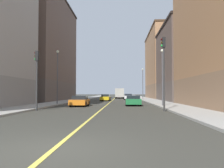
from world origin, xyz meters
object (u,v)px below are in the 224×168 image
(street_lamp_left_far, at_px, (143,81))
(box_truck, at_px, (120,93))
(building_right_midblock, at_px, (42,50))
(car_maroon, at_px, (119,96))
(building_left_far, at_px, (166,65))
(car_orange, at_px, (80,101))
(traffic_light_left_near, at_px, (164,64))
(traffic_light_right_near, at_px, (37,72))
(car_green, at_px, (133,100))
(street_lamp_right_near, at_px, (57,71))
(car_white, at_px, (128,97))
(building_left_mid, at_px, (188,63))
(car_yellow, at_px, (105,98))
(street_lamp_left_near, at_px, (162,71))

(street_lamp_left_far, height_order, box_truck, street_lamp_left_far)
(building_right_midblock, height_order, car_maroon, building_right_midblock)
(building_left_far, distance_m, box_truck, 15.15)
(building_left_far, distance_m, car_orange, 41.32)
(traffic_light_left_near, distance_m, traffic_light_right_near, 11.49)
(building_right_midblock, xyz_separation_m, traffic_light_right_near, (8.66, -25.68, -6.96))
(car_maroon, bearing_deg, building_left_far, -32.22)
(car_green, bearing_deg, car_maroon, 93.00)
(street_lamp_right_near, bearing_deg, car_white, 66.69)
(street_lamp_right_near, relative_size, car_white, 1.78)
(building_left_far, height_order, street_lamp_right_near, building_left_far)
(building_left_mid, bearing_deg, street_lamp_left_far, 132.11)
(car_white, bearing_deg, building_left_mid, -44.72)
(box_truck, bearing_deg, car_green, -86.66)
(street_lamp_left_far, bearing_deg, traffic_light_left_near, -91.85)
(street_lamp_left_far, height_order, car_green, street_lamp_left_far)
(building_left_far, xyz_separation_m, car_orange, (-17.50, -36.42, -8.66))
(building_left_mid, xyz_separation_m, street_lamp_left_far, (-7.68, 8.49, -2.79))
(car_yellow, xyz_separation_m, car_green, (4.68, -16.01, 0.00))
(car_yellow, distance_m, car_white, 10.13)
(building_left_mid, xyz_separation_m, car_maroon, (-13.24, 28.85, -6.49))
(car_green, distance_m, car_white, 24.97)
(traffic_light_left_near, distance_m, car_green, 9.79)
(building_left_far, xyz_separation_m, box_truck, (-13.02, 0.04, -7.76))
(car_yellow, xyz_separation_m, car_orange, (-1.83, -17.79, -0.01))
(street_lamp_left_near, xyz_separation_m, street_lamp_right_near, (-13.47, 3.68, 0.36))
(building_right_midblock, xyz_separation_m, traffic_light_left_near, (20.13, -25.68, -6.30))
(car_orange, bearing_deg, car_maroon, 84.57)
(street_lamp_right_near, xyz_separation_m, box_truck, (8.13, 33.39, -3.01))
(traffic_light_right_near, bearing_deg, street_lamp_left_far, 68.33)
(building_left_far, height_order, box_truck, building_left_far)
(street_lamp_left_far, xyz_separation_m, car_maroon, (-5.57, 20.36, -3.70))
(car_green, distance_m, box_truck, 34.75)
(street_lamp_right_near, relative_size, car_yellow, 1.68)
(building_left_far, xyz_separation_m, car_green, (-10.99, -34.64, -8.65))
(street_lamp_left_far, relative_size, box_truck, 0.92)
(street_lamp_right_near, distance_m, car_maroon, 42.62)
(car_orange, bearing_deg, street_lamp_right_near, 139.95)
(car_green, distance_m, car_orange, 6.75)
(car_yellow, bearing_deg, car_white, 62.22)
(box_truck, bearing_deg, building_left_mid, -57.64)
(street_lamp_right_near, bearing_deg, building_left_far, 57.62)
(traffic_light_left_near, relative_size, street_lamp_left_far, 0.95)
(building_left_mid, relative_size, car_green, 3.85)
(street_lamp_left_far, xyz_separation_m, box_truck, (-5.34, 12.05, -2.85))
(building_left_mid, relative_size, street_lamp_left_near, 2.52)
(street_lamp_left_far, bearing_deg, building_left_far, 57.42)
(building_right_midblock, bearing_deg, street_lamp_left_near, -42.32)
(traffic_light_left_near, xyz_separation_m, car_maroon, (-4.55, 51.80, -3.54))
(building_right_midblock, bearing_deg, car_white, 24.38)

